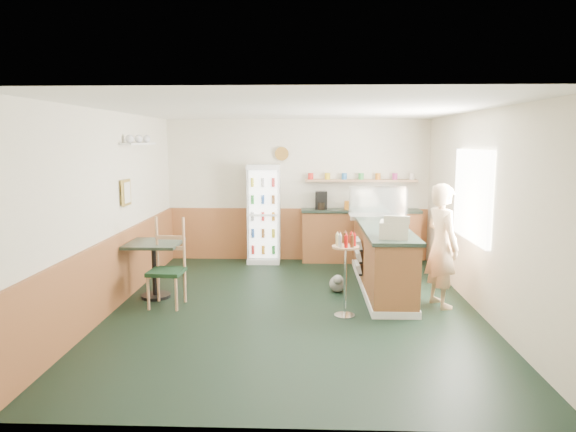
{
  "coord_description": "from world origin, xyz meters",
  "views": [
    {
      "loc": [
        0.17,
        -6.83,
        2.3
      ],
      "look_at": [
        -0.1,
        0.6,
        1.2
      ],
      "focal_mm": 32.0,
      "sensor_mm": 36.0,
      "label": 1
    }
  ],
  "objects_px": {
    "condiment_stand": "(345,262)",
    "cafe_chair": "(168,260)",
    "cafe_table": "(155,259)",
    "display_case": "(377,203)",
    "shopkeeper": "(442,246)",
    "drinks_fridge": "(264,214)",
    "cash_register": "(394,229)"
  },
  "relations": [
    {
      "from": "cash_register",
      "to": "shopkeeper",
      "type": "height_order",
      "value": "shopkeeper"
    },
    {
      "from": "condiment_stand",
      "to": "drinks_fridge",
      "type": "bearing_deg",
      "value": 113.39
    },
    {
      "from": "shopkeeper",
      "to": "condiment_stand",
      "type": "height_order",
      "value": "shopkeeper"
    },
    {
      "from": "display_case",
      "to": "cafe_chair",
      "type": "distance_m",
      "value": 3.54
    },
    {
      "from": "shopkeeper",
      "to": "cafe_table",
      "type": "bearing_deg",
      "value": 69.31
    },
    {
      "from": "cafe_chair",
      "to": "condiment_stand",
      "type": "bearing_deg",
      "value": -6.28
    },
    {
      "from": "display_case",
      "to": "condiment_stand",
      "type": "height_order",
      "value": "display_case"
    },
    {
      "from": "display_case",
      "to": "shopkeeper",
      "type": "distance_m",
      "value": 1.69
    },
    {
      "from": "drinks_fridge",
      "to": "cafe_chair",
      "type": "xyz_separation_m",
      "value": [
        -1.14,
        -2.6,
        -0.28
      ]
    },
    {
      "from": "shopkeeper",
      "to": "cafe_chair",
      "type": "height_order",
      "value": "shopkeeper"
    },
    {
      "from": "cash_register",
      "to": "shopkeeper",
      "type": "relative_size",
      "value": 0.23
    },
    {
      "from": "display_case",
      "to": "shopkeeper",
      "type": "relative_size",
      "value": 0.54
    },
    {
      "from": "cash_register",
      "to": "drinks_fridge",
      "type": "bearing_deg",
      "value": 136.99
    },
    {
      "from": "shopkeeper",
      "to": "condiment_stand",
      "type": "relative_size",
      "value": 1.56
    },
    {
      "from": "drinks_fridge",
      "to": "condiment_stand",
      "type": "relative_size",
      "value": 1.68
    },
    {
      "from": "drinks_fridge",
      "to": "condiment_stand",
      "type": "height_order",
      "value": "drinks_fridge"
    },
    {
      "from": "drinks_fridge",
      "to": "cafe_chair",
      "type": "bearing_deg",
      "value": -113.65
    },
    {
      "from": "shopkeeper",
      "to": "cafe_table",
      "type": "xyz_separation_m",
      "value": [
        -4.1,
        0.24,
        -0.28
      ]
    },
    {
      "from": "cash_register",
      "to": "condiment_stand",
      "type": "distance_m",
      "value": 0.82
    },
    {
      "from": "condiment_stand",
      "to": "cafe_chair",
      "type": "bearing_deg",
      "value": 169.95
    },
    {
      "from": "drinks_fridge",
      "to": "display_case",
      "type": "bearing_deg",
      "value": -28.24
    },
    {
      "from": "shopkeeper",
      "to": "condiment_stand",
      "type": "xyz_separation_m",
      "value": [
        -1.37,
        -0.49,
        -0.12
      ]
    },
    {
      "from": "drinks_fridge",
      "to": "cash_register",
      "type": "bearing_deg",
      "value": -54.33
    },
    {
      "from": "cash_register",
      "to": "condiment_stand",
      "type": "xyz_separation_m",
      "value": [
        -0.67,
        -0.28,
        -0.38
      ]
    },
    {
      "from": "drinks_fridge",
      "to": "shopkeeper",
      "type": "distance_m",
      "value": 3.7
    },
    {
      "from": "cash_register",
      "to": "condiment_stand",
      "type": "bearing_deg",
      "value": -146.03
    },
    {
      "from": "drinks_fridge",
      "to": "condiment_stand",
      "type": "xyz_separation_m",
      "value": [
        1.31,
        -3.04,
        -0.19
      ]
    },
    {
      "from": "drinks_fridge",
      "to": "display_case",
      "type": "relative_size",
      "value": 1.99
    },
    {
      "from": "condiment_stand",
      "to": "cafe_table",
      "type": "distance_m",
      "value": 2.83
    },
    {
      "from": "condiment_stand",
      "to": "cafe_chair",
      "type": "xyz_separation_m",
      "value": [
        -2.45,
        0.44,
        -0.1
      ]
    },
    {
      "from": "cafe_chair",
      "to": "display_case",
      "type": "bearing_deg",
      "value": 30.03
    },
    {
      "from": "display_case",
      "to": "condiment_stand",
      "type": "bearing_deg",
      "value": -108.66
    }
  ]
}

